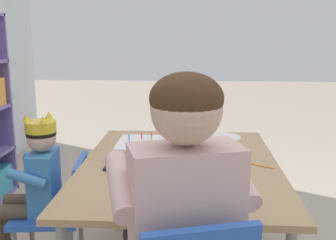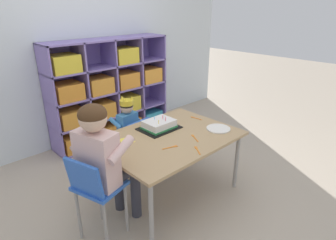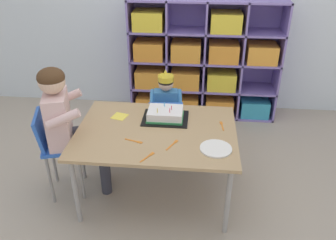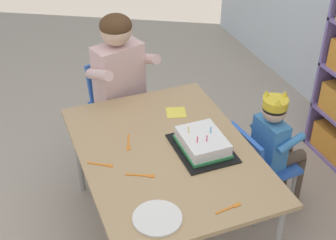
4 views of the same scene
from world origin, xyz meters
The scene contains 14 objects.
ground centered at (0.00, 0.00, 0.00)m, with size 16.00×16.00×0.00m, color tan.
storage_cubby_shelf centered at (0.30, 1.44, 0.57)m, with size 1.62×0.36×1.29m.
activity_table centered at (0.00, 0.00, 0.55)m, with size 1.19×0.87×0.60m.
classroom_chair_blue centered at (0.01, 0.57, 0.36)m, with size 0.35×0.36×0.60m.
child_with_crown centered at (0.00, 0.67, 0.50)m, with size 0.31×0.31×0.82m.
classroom_chair_adult_side centered at (-0.78, -0.05, 0.46)m, with size 0.39×0.39×0.72m.
adult_helper_seated centered at (-0.67, -0.02, 0.67)m, with size 0.47×0.46×1.08m.
birthday_cake_on_tray centered at (0.05, 0.18, 0.63)m, with size 0.36×0.28×0.12m.
paper_plate_stack centered at (0.44, -0.21, 0.60)m, with size 0.22×0.22×0.01m, color white.
paper_napkin_square centered at (-0.32, 0.18, 0.60)m, with size 0.11×0.11×0.00m, color #F4DB4C.
fork_at_table_front_edge centered at (0.49, 0.12, 0.60)m, with size 0.03×0.13×0.00m.
fork_beside_plate_stack centered at (0.14, -0.18, 0.60)m, with size 0.08×0.14×0.00m.
fork_scattered_mid_table centered at (-0.13, -0.16, 0.60)m, with size 0.14×0.06×0.00m.
fork_near_child_seat centered at (-0.01, -0.34, 0.60)m, with size 0.09×0.12×0.00m.
Camera 3 is at (0.30, -2.19, 1.94)m, focal length 36.90 mm.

